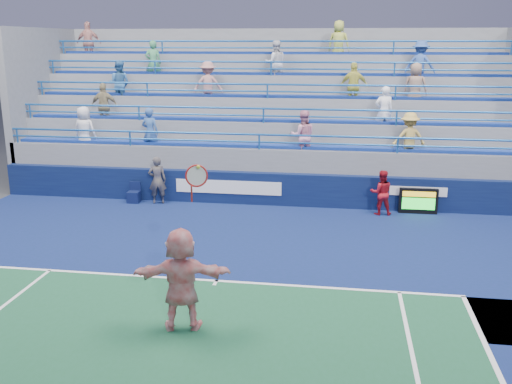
% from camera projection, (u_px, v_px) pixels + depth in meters
% --- Properties ---
extents(ground, '(120.00, 120.00, 0.00)m').
position_uv_depth(ground, '(216.00, 282.00, 13.09)').
color(ground, '#333538').
extents(sponsor_wall, '(18.00, 0.32, 1.10)m').
position_uv_depth(sponsor_wall, '(258.00, 189.00, 19.16)').
color(sponsor_wall, '#0A133B').
rests_on(sponsor_wall, ground).
extents(bleacher_stand, '(18.00, 5.60, 6.13)m').
position_uv_depth(bleacher_stand, '(272.00, 141.00, 22.51)').
color(bleacher_stand, slate).
rests_on(bleacher_stand, ground).
extents(serve_speed_board, '(1.20, 0.15, 0.83)m').
position_uv_depth(serve_speed_board, '(418.00, 201.00, 18.13)').
color(serve_speed_board, black).
rests_on(serve_speed_board, ground).
extents(judge_chair, '(0.41, 0.41, 0.71)m').
position_uv_depth(judge_chair, '(134.00, 196.00, 19.44)').
color(judge_chair, '#0C153C').
rests_on(judge_chair, ground).
extents(tennis_player, '(1.95, 0.92, 3.23)m').
position_uv_depth(tennis_player, '(181.00, 279.00, 10.73)').
color(tennis_player, white).
rests_on(tennis_player, ground).
extents(line_judge, '(0.68, 0.54, 1.63)m').
position_uv_depth(line_judge, '(157.00, 180.00, 19.17)').
color(line_judge, '#131634').
rests_on(line_judge, ground).
extents(ball_girl, '(0.75, 0.61, 1.44)m').
position_uv_depth(ball_girl, '(381.00, 193.00, 17.98)').
color(ball_girl, '#A3121E').
rests_on(ball_girl, ground).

